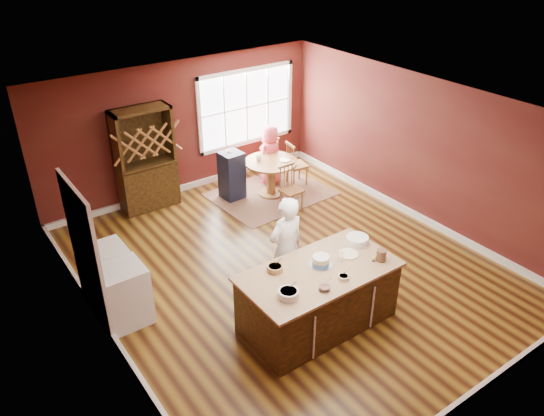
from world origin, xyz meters
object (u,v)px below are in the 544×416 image
Objects in this scene: kitchen_island at (318,298)px; chair_north at (267,157)px; seated_woman at (270,155)px; washer at (124,295)px; toddler at (230,161)px; layer_cake at (321,261)px; high_chair at (232,174)px; baker at (286,249)px; dryer at (108,273)px; chair_east at (297,163)px; chair_south at (292,189)px; dining_table at (271,171)px; hutch at (145,159)px.

kitchen_island is 4.82m from chair_north.
seated_woman is 4.87m from washer.
toddler is at bearing 15.04° from chair_north.
washer is (-4.22, -2.42, -0.20)m from seated_woman.
high_chair is at bearing 76.35° from layer_cake.
baker is 0.72m from layer_cake.
toddler is at bearing 27.93° from dryer.
chair_north is (-0.32, 0.64, -0.01)m from chair_east.
dryer is at bearing -173.39° from chair_south.
chair_south reaches higher than dryer.
chair_north reaches higher than dining_table.
seated_woman is at bearing 29.83° from washer.
chair_east is at bearing 124.58° from seated_woman.
hutch is at bearing -83.98° from baker.
kitchen_island is 2.10× the size of high_chair.
chair_east is at bearing 45.31° from chair_south.
chair_east is 1.54m from toddler.
hutch is (-1.52, 0.62, 0.50)m from high_chair.
dryer is at bearing 22.84° from chair_north.
high_chair is 1.72m from hutch.
seated_woman is 4.96× the size of toddler.
hutch is at bearing 60.33° from washer.
dining_table is 4.39m from washer.
high_chair is 0.51× the size of hutch.
washer is at bearing -143.79° from toddler.
high_chair is (-1.45, 0.27, 0.03)m from chair_east.
high_chair reaches higher than chair_north.
chair_east reaches higher than dining_table.
seated_woman is at bearing 57.09° from chair_east.
kitchen_island is 1.68× the size of seated_woman.
chair_east is (0.73, 0.08, -0.05)m from dining_table.
chair_east is at bearing -14.24° from high_chair.
layer_cake is at bearing 94.32° from baker.
kitchen_island is 3.14m from dryer.
chair_north is (0.41, 0.72, -0.06)m from dining_table.
dining_table is 3.26× the size of layer_cake.
seated_woman reaches higher than kitchen_island.
washer is (-4.33, -2.69, -0.03)m from chair_north.
baker reaches higher than washer.
kitchen_island is 4.09m from toddler.
hutch reaches higher than chair_north.
chair_south is at bearing -58.14° from toddler.
baker reaches higher than chair_east.
seated_woman reaches higher than washer.
baker is 0.82× the size of hutch.
layer_cake is at bearing 61.47° from chair_north.
layer_cake is 0.36× the size of chair_south.
layer_cake reaches higher than kitchen_island.
chair_south is at bearing -62.91° from high_chair.
toddler is at bearing -108.91° from baker.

